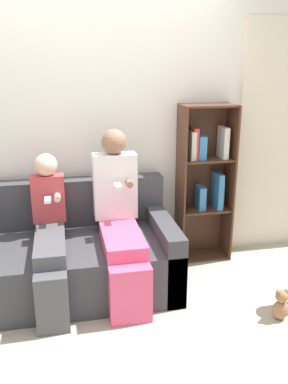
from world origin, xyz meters
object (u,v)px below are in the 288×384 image
Objects in this scene: bookshelf at (205,178)px; teddy_bear at (281,305)px; couch at (71,257)px; child_seated at (50,233)px; adult_seated at (120,214)px.

bookshelf reaches higher than teddy_bear.
couch is at bearing -164.52° from bookshelf.
teddy_bear is at bearing -21.20° from child_seated.
bookshelf is at bearing 15.48° from couch.
teddy_bear is at bearing -32.24° from adult_seated.
child_seated is at bearing -174.95° from adult_seated.
couch is 1.16× the size of bookshelf.
child_seated reaches higher than teddy_bear.
couch is at bearing 41.71° from child_seated.
bookshelf is (0.87, 0.44, 0.12)m from adult_seated.
adult_seated is 0.56m from child_seated.
adult_seated is 1.16× the size of child_seated.
bookshelf is (1.27, 0.35, 0.50)m from couch.
adult_seated reaches higher than teddy_bear.
couch is 1.41m from bookshelf.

